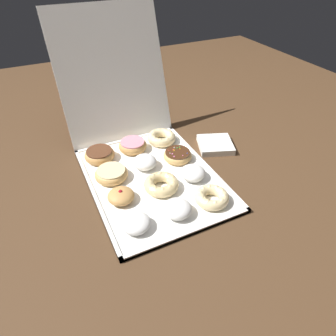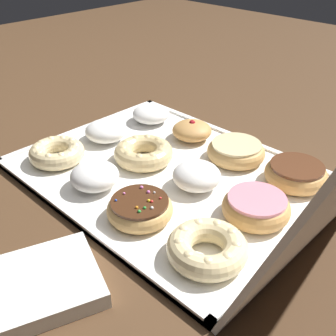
{
  "view_description": "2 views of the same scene",
  "coord_description": "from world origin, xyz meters",
  "px_view_note": "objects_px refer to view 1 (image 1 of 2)",
  "views": [
    {
      "loc": [
        -0.31,
        -0.78,
        0.71
      ],
      "look_at": [
        0.05,
        -0.02,
        0.05
      ],
      "focal_mm": 32.05,
      "sensor_mm": 36.0,
      "label": 1
    },
    {
      "loc": [
        0.49,
        0.48,
        0.44
      ],
      "look_at": [
        0.01,
        0.01,
        0.03
      ],
      "focal_mm": 43.88,
      "sensor_mm": 36.0,
      "label": 2
    }
  ],
  "objects_px": {
    "powdered_filled_donut_0": "(136,223)",
    "jelly_filled_donut_3": "(121,196)",
    "cruller_donut_11": "(162,137)",
    "donut_box": "(153,179)",
    "powdered_filled_donut_1": "(179,208)",
    "sprinkle_donut_8": "(178,155)",
    "chocolate_frosted_donut_9": "(100,155)",
    "cruller_donut_4": "(161,184)",
    "powdered_filled_donut_5": "(193,173)",
    "powdered_filled_donut_7": "(145,162)",
    "napkin_stack": "(215,145)",
    "glazed_ring_donut_6": "(111,174)",
    "pink_frosted_donut_10": "(133,145)",
    "cruller_donut_2": "(212,197)"
  },
  "relations": [
    {
      "from": "jelly_filled_donut_3",
      "to": "cruller_donut_4",
      "type": "xyz_separation_m",
      "value": [
        0.14,
        -0.0,
        0.0
      ]
    },
    {
      "from": "chocolate_frosted_donut_9",
      "to": "cruller_donut_11",
      "type": "distance_m",
      "value": 0.27
    },
    {
      "from": "cruller_donut_4",
      "to": "jelly_filled_donut_3",
      "type": "bearing_deg",
      "value": 178.45
    },
    {
      "from": "powdered_filled_donut_0",
      "to": "powdered_filled_donut_7",
      "type": "height_order",
      "value": "powdered_filled_donut_7"
    },
    {
      "from": "cruller_donut_11",
      "to": "chocolate_frosted_donut_9",
      "type": "bearing_deg",
      "value": -177.99
    },
    {
      "from": "jelly_filled_donut_3",
      "to": "powdered_filled_donut_7",
      "type": "distance_m",
      "value": 0.2
    },
    {
      "from": "sprinkle_donut_8",
      "to": "chocolate_frosted_donut_9",
      "type": "relative_size",
      "value": 0.95
    },
    {
      "from": "donut_box",
      "to": "cruller_donut_2",
      "type": "xyz_separation_m",
      "value": [
        0.13,
        -0.2,
        0.02
      ]
    },
    {
      "from": "powdered_filled_donut_0",
      "to": "napkin_stack",
      "type": "distance_m",
      "value": 0.54
    },
    {
      "from": "donut_box",
      "to": "sprinkle_donut_8",
      "type": "distance_m",
      "value": 0.15
    },
    {
      "from": "cruller_donut_2",
      "to": "sprinkle_donut_8",
      "type": "bearing_deg",
      "value": 88.36
    },
    {
      "from": "cruller_donut_4",
      "to": "cruller_donut_11",
      "type": "xyz_separation_m",
      "value": [
        0.13,
        0.27,
        -0.0
      ]
    },
    {
      "from": "glazed_ring_donut_6",
      "to": "cruller_donut_4",
      "type": "bearing_deg",
      "value": -43.48
    },
    {
      "from": "cruller_donut_2",
      "to": "napkin_stack",
      "type": "relative_size",
      "value": 0.83
    },
    {
      "from": "jelly_filled_donut_3",
      "to": "glazed_ring_donut_6",
      "type": "distance_m",
      "value": 0.13
    },
    {
      "from": "jelly_filled_donut_3",
      "to": "powdered_filled_donut_7",
      "type": "relative_size",
      "value": 0.99
    },
    {
      "from": "powdered_filled_donut_1",
      "to": "napkin_stack",
      "type": "height_order",
      "value": "powdered_filled_donut_1"
    },
    {
      "from": "powdered_filled_donut_7",
      "to": "cruller_donut_11",
      "type": "xyz_separation_m",
      "value": [
        0.13,
        0.14,
        -0.0
      ]
    },
    {
      "from": "powdered_filled_donut_0",
      "to": "pink_frosted_donut_10",
      "type": "height_order",
      "value": "same"
    },
    {
      "from": "cruller_donut_11",
      "to": "donut_box",
      "type": "bearing_deg",
      "value": -122.52
    },
    {
      "from": "powdered_filled_donut_7",
      "to": "cruller_donut_4",
      "type": "bearing_deg",
      "value": -88.46
    },
    {
      "from": "jelly_filled_donut_3",
      "to": "cruller_donut_11",
      "type": "xyz_separation_m",
      "value": [
        0.27,
        0.27,
        -0.0
      ]
    },
    {
      "from": "pink_frosted_donut_10",
      "to": "napkin_stack",
      "type": "height_order",
      "value": "pink_frosted_donut_10"
    },
    {
      "from": "powdered_filled_donut_0",
      "to": "powdered_filled_donut_1",
      "type": "height_order",
      "value": "powdered_filled_donut_1"
    },
    {
      "from": "powdered_filled_donut_7",
      "to": "pink_frosted_donut_10",
      "type": "height_order",
      "value": "powdered_filled_donut_7"
    },
    {
      "from": "cruller_donut_4",
      "to": "powdered_filled_donut_7",
      "type": "distance_m",
      "value": 0.14
    },
    {
      "from": "donut_box",
      "to": "powdered_filled_donut_5",
      "type": "xyz_separation_m",
      "value": [
        0.13,
        -0.06,
        0.03
      ]
    },
    {
      "from": "powdered_filled_donut_1",
      "to": "cruller_donut_11",
      "type": "height_order",
      "value": "powdered_filled_donut_1"
    },
    {
      "from": "cruller_donut_4",
      "to": "cruller_donut_11",
      "type": "height_order",
      "value": "same"
    },
    {
      "from": "cruller_donut_2",
      "to": "sprinkle_donut_8",
      "type": "xyz_separation_m",
      "value": [
        0.01,
        0.26,
        -0.0
      ]
    },
    {
      "from": "powdered_filled_donut_7",
      "to": "sprinkle_donut_8",
      "type": "height_order",
      "value": "powdered_filled_donut_7"
    },
    {
      "from": "jelly_filled_donut_3",
      "to": "cruller_donut_11",
      "type": "height_order",
      "value": "jelly_filled_donut_3"
    },
    {
      "from": "powdered_filled_donut_1",
      "to": "jelly_filled_donut_3",
      "type": "height_order",
      "value": "jelly_filled_donut_3"
    },
    {
      "from": "powdered_filled_donut_1",
      "to": "pink_frosted_donut_10",
      "type": "relative_size",
      "value": 0.8
    },
    {
      "from": "chocolate_frosted_donut_9",
      "to": "pink_frosted_donut_10",
      "type": "height_order",
      "value": "same"
    },
    {
      "from": "powdered_filled_donut_0",
      "to": "napkin_stack",
      "type": "bearing_deg",
      "value": 31.05
    },
    {
      "from": "cruller_donut_11",
      "to": "napkin_stack",
      "type": "xyz_separation_m",
      "value": [
        0.19,
        -0.12,
        -0.02
      ]
    },
    {
      "from": "powdered_filled_donut_1",
      "to": "napkin_stack",
      "type": "relative_size",
      "value": 0.67
    },
    {
      "from": "powdered_filled_donut_5",
      "to": "sprinkle_donut_8",
      "type": "xyz_separation_m",
      "value": [
        0.0,
        0.13,
        -0.0
      ]
    },
    {
      "from": "napkin_stack",
      "to": "pink_frosted_donut_10",
      "type": "bearing_deg",
      "value": 159.52
    },
    {
      "from": "powdered_filled_donut_5",
      "to": "powdered_filled_donut_7",
      "type": "distance_m",
      "value": 0.19
    },
    {
      "from": "powdered_filled_donut_1",
      "to": "chocolate_frosted_donut_9",
      "type": "bearing_deg",
      "value": 110.06
    },
    {
      "from": "glazed_ring_donut_6",
      "to": "chocolate_frosted_donut_9",
      "type": "relative_size",
      "value": 1.02
    },
    {
      "from": "napkin_stack",
      "to": "glazed_ring_donut_6",
      "type": "bearing_deg",
      "value": -177.69
    },
    {
      "from": "powdered_filled_donut_5",
      "to": "chocolate_frosted_donut_9",
      "type": "distance_m",
      "value": 0.38
    },
    {
      "from": "powdered_filled_donut_0",
      "to": "jelly_filled_donut_3",
      "type": "relative_size",
      "value": 1.01
    },
    {
      "from": "glazed_ring_donut_6",
      "to": "powdered_filled_donut_7",
      "type": "xyz_separation_m",
      "value": [
        0.13,
        0.01,
        0.0
      ]
    },
    {
      "from": "donut_box",
      "to": "powdered_filled_donut_1",
      "type": "height_order",
      "value": "powdered_filled_donut_1"
    },
    {
      "from": "powdered_filled_donut_5",
      "to": "sprinkle_donut_8",
      "type": "height_order",
      "value": "powdered_filled_donut_5"
    },
    {
      "from": "cruller_donut_4",
      "to": "powdered_filled_donut_5",
      "type": "xyz_separation_m",
      "value": [
        0.13,
        0.0,
        0.0
      ]
    }
  ]
}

